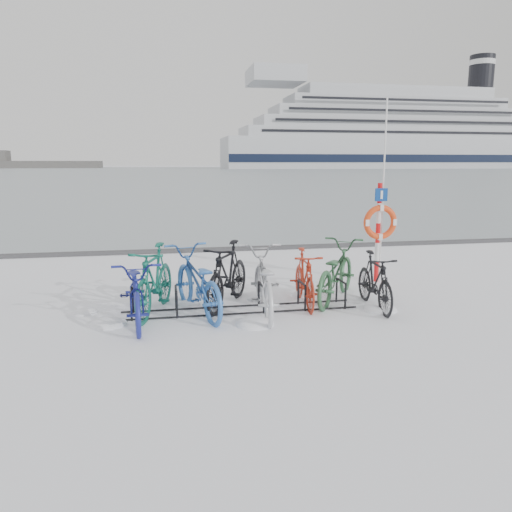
% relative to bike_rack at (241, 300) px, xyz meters
% --- Properties ---
extents(ground, '(900.00, 900.00, 0.00)m').
position_rel_bike_rack_xyz_m(ground, '(0.00, 0.00, -0.18)').
color(ground, white).
rests_on(ground, ground).
extents(ice_sheet, '(400.00, 298.00, 0.02)m').
position_rel_bike_rack_xyz_m(ice_sheet, '(0.00, 155.00, -0.17)').
color(ice_sheet, '#97A1AA').
rests_on(ice_sheet, ground).
extents(quay_edge, '(400.00, 0.25, 0.10)m').
position_rel_bike_rack_xyz_m(quay_edge, '(0.00, 5.90, -0.13)').
color(quay_edge, '#3F3F42').
rests_on(quay_edge, ground).
extents(bike_rack, '(4.00, 0.48, 0.46)m').
position_rel_bike_rack_xyz_m(bike_rack, '(0.00, 0.00, 0.00)').
color(bike_rack, black).
rests_on(bike_rack, ground).
extents(lifebuoy_station, '(0.73, 0.22, 3.78)m').
position_rel_bike_rack_xyz_m(lifebuoy_station, '(3.18, 1.52, 1.09)').
color(lifebuoy_station, red).
rests_on(lifebuoy_station, ground).
extents(cruise_ferry, '(154.30, 29.07, 50.70)m').
position_rel_bike_rack_xyz_m(cruise_ferry, '(102.35, 207.72, 13.63)').
color(cruise_ferry, silver).
rests_on(cruise_ferry, ground).
extents(bike_0, '(0.88, 2.11, 1.08)m').
position_rel_bike_rack_xyz_m(bike_0, '(-1.70, -0.27, 0.36)').
color(bike_0, navy).
rests_on(bike_0, ground).
extents(bike_1, '(1.10, 2.05, 1.18)m').
position_rel_bike_rack_xyz_m(bike_1, '(-1.43, 0.18, 0.41)').
color(bike_1, '#125F4D').
rests_on(bike_1, ground).
extents(bike_2, '(1.28, 2.30, 1.14)m').
position_rel_bike_rack_xyz_m(bike_2, '(-0.73, 0.04, 0.39)').
color(bike_2, '#336BBD').
rests_on(bike_2, ground).
extents(bike_3, '(1.39, 1.97, 1.16)m').
position_rel_bike_rack_xyz_m(bike_3, '(-0.17, 0.38, 0.40)').
color(bike_3, black).
rests_on(bike_3, ground).
extents(bike_4, '(0.95, 2.21, 1.12)m').
position_rel_bike_rack_xyz_m(bike_4, '(0.36, -0.16, 0.38)').
color(bike_4, silver).
rests_on(bike_4, ground).
extents(bike_5, '(0.64, 1.73, 1.02)m').
position_rel_bike_rack_xyz_m(bike_5, '(1.18, 0.19, 0.33)').
color(bike_5, '#B12C19').
rests_on(bike_5, ground).
extents(bike_6, '(1.83, 2.17, 1.12)m').
position_rel_bike_rack_xyz_m(bike_6, '(1.83, 0.39, 0.38)').
color(bike_6, '#32643E').
rests_on(bike_6, ground).
extents(bike_7, '(0.58, 1.70, 1.00)m').
position_rel_bike_rack_xyz_m(bike_7, '(2.33, -0.23, 0.32)').
color(bike_7, black).
rests_on(bike_7, ground).
extents(snow_drifts, '(5.45, 2.08, 0.21)m').
position_rel_bike_rack_xyz_m(snow_drifts, '(-0.08, -0.21, -0.18)').
color(snow_drifts, white).
rests_on(snow_drifts, ground).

